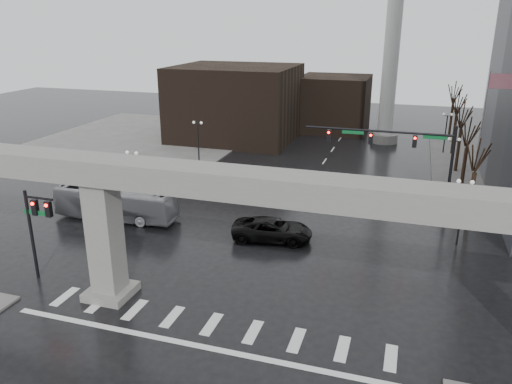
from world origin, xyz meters
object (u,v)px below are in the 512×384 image
Objects in this scene: pickup_truck at (272,230)px; city_bus at (116,202)px; far_car at (248,176)px; signal_mast_arm at (404,149)px.

city_bus is at bearing 80.80° from pickup_truck.
pickup_truck is 14.19m from far_car.
signal_mast_arm is at bearing -6.92° from far_car.
city_bus is at bearing -160.60° from signal_mast_arm.
signal_mast_arm is at bearing -72.71° from city_bus.
signal_mast_arm is 12.98m from pickup_truck.
city_bus is (-13.61, 0.16, 0.62)m from pickup_truck.
signal_mast_arm is at bearing -56.19° from pickup_truck.
pickup_truck is 0.58× the size of city_bus.
city_bus is at bearing -110.11° from far_car.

